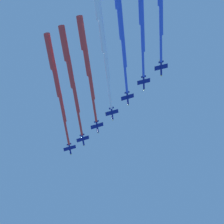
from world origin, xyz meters
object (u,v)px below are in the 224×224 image
jet_port_inner (70,71)px  jet_starboard_mid (120,20)px  jet_port_outer (141,6)px  jet_port_mid (102,32)px  jet_starboard_inner (87,59)px  jet_lead (56,79)px

jet_port_inner → jet_starboard_mid: 40.52m
jet_starboard_mid → jet_port_outer: bearing=1.6°
jet_port_inner → jet_port_mid: size_ratio=0.95×
jet_port_inner → jet_port_outer: bearing=-6.9°
jet_starboard_inner → jet_port_outer: jet_port_outer is taller
jet_starboard_inner → jet_port_outer: 41.60m
jet_port_inner → jet_starboard_inner: 11.92m
jet_port_mid → jet_port_outer: size_ratio=1.16×
jet_lead → jet_starboard_inner: bearing=-0.9°
jet_lead → jet_starboard_inner: 23.50m
jet_starboard_mid → jet_port_outer: size_ratio=1.07×
jet_starboard_mid → jet_lead: bearing=171.9°
jet_lead → jet_port_outer: jet_port_outer is taller
jet_starboard_mid → jet_port_outer: 13.07m
jet_starboard_mid → jet_port_outer: (13.01, 0.37, 1.18)m
jet_port_inner → jet_port_mid: jet_port_mid is taller
jet_lead → jet_port_mid: bearing=-11.9°
jet_lead → jet_starboard_mid: jet_lead is taller
jet_starboard_inner → jet_port_outer: (40.99, -6.53, 2.83)m
jet_lead → jet_starboard_inner: size_ratio=1.11×
jet_starboard_mid → jet_starboard_inner: bearing=166.1°
jet_lead → jet_starboard_mid: bearing=-8.1°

